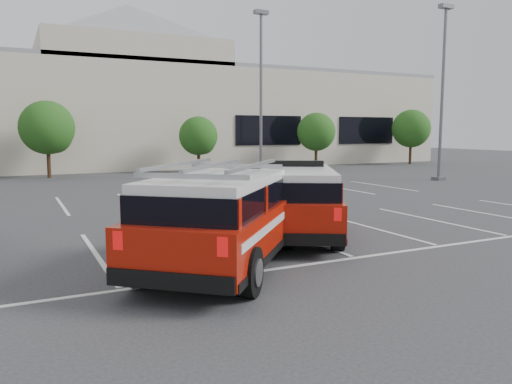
# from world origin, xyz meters

# --- Properties ---
(ground) EXTENTS (120.00, 120.00, 0.00)m
(ground) POSITION_xyz_m (0.00, 0.00, 0.00)
(ground) COLOR #2F2F31
(ground) RESTS_ON ground
(stall_markings) EXTENTS (23.00, 15.00, 0.01)m
(stall_markings) POSITION_xyz_m (0.00, 4.50, 0.01)
(stall_markings) COLOR silver
(stall_markings) RESTS_ON ground
(convention_building) EXTENTS (60.00, 16.99, 13.20)m
(convention_building) POSITION_xyz_m (0.18, 31.86, 4.72)
(convention_building) COLOR beige
(convention_building) RESTS_ON ground
(tree_mid_left) EXTENTS (3.37, 3.37, 4.85)m
(tree_mid_left) POSITION_xyz_m (-4.91, 22.05, 3.04)
(tree_mid_left) COLOR #3F2B19
(tree_mid_left) RESTS_ON ground
(tree_mid_right) EXTENTS (2.77, 2.77, 3.99)m
(tree_mid_right) POSITION_xyz_m (5.09, 22.05, 2.50)
(tree_mid_right) COLOR #3F2B19
(tree_mid_right) RESTS_ON ground
(tree_right) EXTENTS (3.07, 3.07, 4.42)m
(tree_right) POSITION_xyz_m (15.09, 22.05, 2.77)
(tree_right) COLOR #3F2B19
(tree_right) RESTS_ON ground
(tree_far_right) EXTENTS (3.37, 3.37, 4.85)m
(tree_far_right) POSITION_xyz_m (25.09, 22.05, 3.04)
(tree_far_right) COLOR #3F2B19
(tree_far_right) RESTS_ON ground
(light_pole_mid) EXTENTS (0.90, 0.60, 10.24)m
(light_pole_mid) POSITION_xyz_m (7.00, 16.00, 5.19)
(light_pole_mid) COLOR #59595E
(light_pole_mid) RESTS_ON ground
(light_pole_right) EXTENTS (0.90, 0.60, 10.24)m
(light_pole_right) POSITION_xyz_m (16.00, 10.00, 5.19)
(light_pole_right) COLOR #59595E
(light_pole_right) RESTS_ON ground
(fire_chief_suv) EXTENTS (4.80, 6.26, 2.10)m
(fire_chief_suv) POSITION_xyz_m (0.08, 0.04, 0.86)
(fire_chief_suv) COLOR #9D1407
(fire_chief_suv) RESTS_ON ground
(white_pickup) EXTENTS (3.69, 5.43, 1.58)m
(white_pickup) POSITION_xyz_m (2.28, 3.75, 0.63)
(white_pickup) COLOR silver
(white_pickup) RESTS_ON ground
(ladder_suv) EXTENTS (5.55, 5.92, 2.30)m
(ladder_suv) POSITION_xyz_m (-3.07, -2.22, 0.92)
(ladder_suv) COLOR #9D1407
(ladder_suv) RESTS_ON ground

